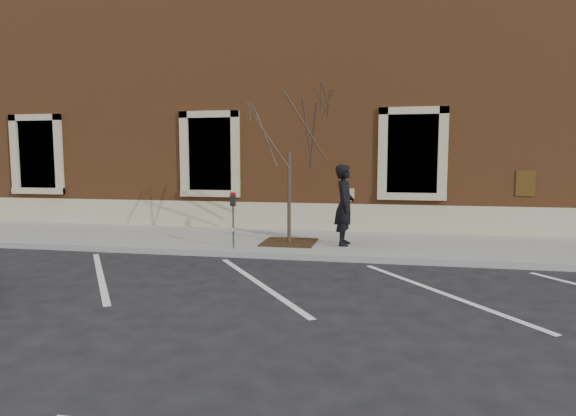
# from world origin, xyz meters

# --- Properties ---
(ground) EXTENTS (120.00, 120.00, 0.00)m
(ground) POSITION_xyz_m (0.00, 0.00, 0.00)
(ground) COLOR #28282B
(ground) RESTS_ON ground
(sidewalk_near) EXTENTS (40.00, 3.50, 0.15)m
(sidewalk_near) POSITION_xyz_m (0.00, 1.75, 0.07)
(sidewalk_near) COLOR #999890
(sidewalk_near) RESTS_ON ground
(curb_near) EXTENTS (40.00, 0.12, 0.15)m
(curb_near) POSITION_xyz_m (0.00, -0.05, 0.07)
(curb_near) COLOR #9E9E99
(curb_near) RESTS_ON ground
(parking_stripes) EXTENTS (28.00, 4.40, 0.01)m
(parking_stripes) POSITION_xyz_m (0.00, -2.20, 0.00)
(parking_stripes) COLOR silver
(parking_stripes) RESTS_ON ground
(building_civic) EXTENTS (40.00, 8.62, 8.00)m
(building_civic) POSITION_xyz_m (0.00, 7.74, 4.00)
(building_civic) COLOR brown
(building_civic) RESTS_ON ground
(man) EXTENTS (0.48, 0.73, 1.98)m
(man) POSITION_xyz_m (1.29, 1.19, 1.14)
(man) COLOR black
(man) RESTS_ON sidewalk_near
(parking_meter) EXTENTS (0.12, 0.09, 1.33)m
(parking_meter) POSITION_xyz_m (-1.24, 0.21, 1.07)
(parking_meter) COLOR #595B60
(parking_meter) RESTS_ON sidewalk_near
(tree_grate) EXTENTS (1.30, 1.30, 0.03)m
(tree_grate) POSITION_xyz_m (-0.09, 1.21, 0.17)
(tree_grate) COLOR #372711
(tree_grate) RESTS_ON sidewalk_near
(sapling) EXTENTS (2.48, 2.48, 4.14)m
(sapling) POSITION_xyz_m (-0.09, 1.21, 3.04)
(sapling) COLOR #45342A
(sapling) RESTS_ON sidewalk_near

